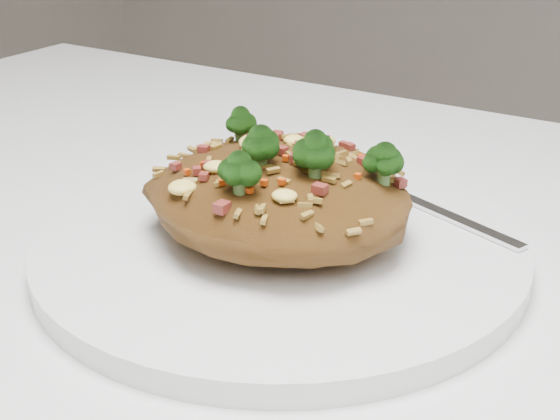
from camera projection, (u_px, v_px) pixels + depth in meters
The scene contains 3 objects.
plate at pixel (280, 244), 0.45m from camera, with size 0.28×0.28×0.01m, color white.
fried_rice at pixel (281, 183), 0.44m from camera, with size 0.15×0.14×0.07m.
fork at pixel (425, 206), 0.48m from camera, with size 0.16×0.07×0.00m.
Camera 1 is at (0.14, -0.28, 0.96)m, focal length 50.00 mm.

